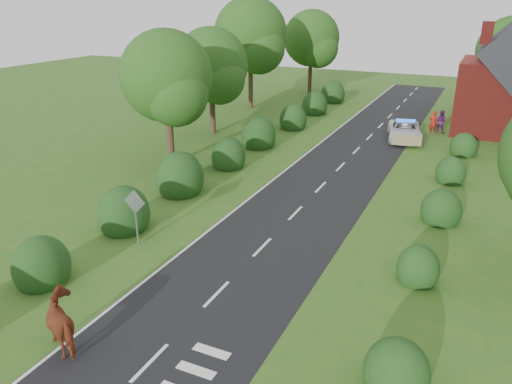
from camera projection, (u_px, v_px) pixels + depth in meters
The scene contains 14 objects.
ground at pixel (217, 294), 18.00m from camera, with size 120.00×120.00×0.00m, color #315F20.
road at pixel (336, 172), 30.65m from camera, with size 6.00×70.00×0.02m, color black.
road_markings at pixel (300, 178), 29.53m from camera, with size 4.96×70.00×0.01m.
hedgerow_left at pixel (217, 161), 30.16m from camera, with size 2.75×50.41×3.00m.
hedgerow_right at pixel (444, 202), 24.66m from camera, with size 2.10×45.78×2.10m.
tree_left_a at pixel (169, 81), 29.90m from camera, with size 5.74×5.60×8.38m.
tree_left_b at pixel (213, 68), 37.35m from camera, with size 5.74×5.60×8.07m.
tree_left_c at pixel (253, 38), 45.79m from camera, with size 6.97×6.80×10.22m.
tree_left_d at pixel (313, 41), 53.60m from camera, with size 6.15×6.00×8.89m.
road_sign at pixel (135, 209), 21.05m from camera, with size 1.06×0.08×2.53m.
cow at pixel (67, 325), 15.10m from camera, with size 1.10×2.08×1.47m, color #5D2715.
police_van at pixel (405, 131), 37.33m from camera, with size 3.32×5.41×1.54m.
pedestrian_red at pixel (433, 122), 38.90m from camera, with size 0.66×0.43×1.81m, color maroon.
pedestrian_purple at pixel (441, 121), 39.25m from camera, with size 0.86×0.67×1.78m, color #561A5C.
Camera 1 is at (7.81, -13.36, 10.01)m, focal length 35.00 mm.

